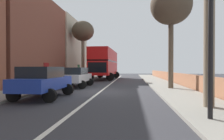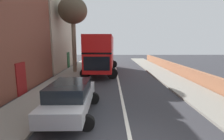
{
  "view_description": "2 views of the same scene",
  "coord_description": "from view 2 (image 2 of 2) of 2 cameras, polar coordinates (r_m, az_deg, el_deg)",
  "views": [
    {
      "loc": [
        2.05,
        -12.72,
        1.57
      ],
      "look_at": [
        0.03,
        7.5,
        1.36
      ],
      "focal_mm": 31.06,
      "sensor_mm": 36.0,
      "label": 1
    },
    {
      "loc": [
        -0.68,
        -4.42,
        3.35
      ],
      "look_at": [
        -0.57,
        9.75,
        1.0
      ],
      "focal_mm": 26.34,
      "sensor_mm": 36.0,
      "label": 2
    }
  ],
  "objects": [
    {
      "name": "double_decker_bus",
      "position": [
        18.66,
        -3.61,
        6.33
      ],
      "size": [
        3.77,
        10.19,
        4.06
      ],
      "color": "red",
      "rests_on": "ground"
    },
    {
      "name": "parked_car_silver_left_0",
      "position": [
        7.82,
        -14.09,
        -8.96
      ],
      "size": [
        2.43,
        4.55,
        1.61
      ],
      "color": "#B7BABF",
      "rests_on": "ground"
    },
    {
      "name": "street_tree_left_0",
      "position": [
        19.27,
        -13.45,
        19.03
      ],
      "size": [
        3.12,
        3.12,
        8.09
      ],
      "color": "#7A6B56",
      "rests_on": "sidewalk_left"
    }
  ]
}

